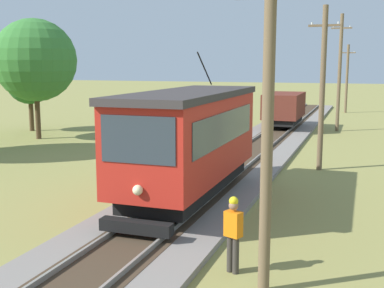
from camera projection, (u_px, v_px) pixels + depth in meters
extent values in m
cube|color=red|center=(190.00, 137.00, 16.56)|extent=(2.50, 8.00, 2.60)
cube|color=#383333|center=(190.00, 94.00, 16.33)|extent=(2.60, 8.32, 0.22)
cube|color=black|center=(190.00, 183.00, 16.81)|extent=(2.10, 7.04, 0.44)
cube|color=#2D3842|center=(138.00, 140.00, 12.74)|extent=(2.10, 0.03, 1.25)
cube|color=#2D3842|center=(226.00, 127.00, 16.09)|extent=(0.02, 6.72, 1.04)
sphere|color=#F4EAB2|center=(138.00, 190.00, 12.91)|extent=(0.28, 0.28, 0.28)
cylinder|color=black|center=(205.00, 69.00, 17.69)|extent=(0.05, 1.67, 1.19)
cube|color=black|center=(136.00, 227.00, 12.93)|extent=(2.00, 0.36, 0.32)
cylinder|color=black|center=(165.00, 199.00, 14.72)|extent=(1.54, 0.80, 0.80)
cylinder|color=black|center=(209.00, 169.00, 18.90)|extent=(1.54, 0.80, 0.80)
cube|color=maroon|center=(284.00, 105.00, 35.45)|extent=(2.40, 5.20, 1.70)
cube|color=black|center=(284.00, 120.00, 35.62)|extent=(2.02, 4.78, 0.38)
cylinder|color=black|center=(280.00, 123.00, 34.17)|extent=(1.54, 0.76, 0.76)
cylinder|color=black|center=(287.00, 118.00, 37.08)|extent=(1.54, 0.76, 0.76)
cylinder|color=brown|center=(267.00, 130.00, 9.86)|extent=(0.24, 0.29, 6.81)
cylinder|color=brown|center=(322.00, 89.00, 21.70)|extent=(0.24, 0.25, 7.19)
cube|color=brown|center=(325.00, 25.00, 21.26)|extent=(1.40, 0.10, 0.10)
cylinder|color=silver|center=(312.00, 23.00, 21.43)|extent=(0.08, 0.08, 0.10)
cylinder|color=silver|center=(338.00, 23.00, 21.07)|extent=(0.08, 0.08, 0.10)
cylinder|color=brown|center=(339.00, 73.00, 34.44)|extent=(0.24, 0.32, 8.10)
cube|color=brown|center=(342.00, 28.00, 33.95)|extent=(1.40, 0.10, 0.10)
cylinder|color=silver|center=(333.00, 27.00, 34.11)|extent=(0.08, 0.08, 0.10)
cylinder|color=silver|center=(350.00, 26.00, 33.76)|extent=(0.08, 0.08, 0.10)
cylinder|color=brown|center=(347.00, 79.00, 47.71)|extent=(0.24, 0.29, 6.53)
cube|color=brown|center=(348.00, 53.00, 47.31)|extent=(1.40, 0.10, 0.10)
cylinder|color=silver|center=(342.00, 52.00, 47.47)|extent=(0.08, 0.08, 0.10)
cylinder|color=silver|center=(354.00, 52.00, 47.11)|extent=(0.08, 0.08, 0.10)
cylinder|color=#38332D|center=(230.00, 254.00, 11.29)|extent=(0.15, 0.15, 0.86)
cylinder|color=#38332D|center=(236.00, 255.00, 11.19)|extent=(0.15, 0.15, 0.86)
cube|color=orange|center=(233.00, 224.00, 11.12)|extent=(0.44, 0.37, 0.58)
sphere|color=#936B51|center=(234.00, 205.00, 11.06)|extent=(0.22, 0.22, 0.22)
sphere|color=yellow|center=(234.00, 201.00, 11.04)|extent=(0.21, 0.21, 0.21)
cylinder|color=#4C3823|center=(31.00, 115.00, 35.05)|extent=(0.32, 0.32, 2.31)
sphere|color=#235B23|center=(30.00, 81.00, 34.68)|extent=(3.25, 3.25, 3.25)
cylinder|color=#4C3823|center=(38.00, 115.00, 31.25)|extent=(0.32, 0.32, 3.01)
sphere|color=#387A33|center=(35.00, 60.00, 30.70)|extent=(5.11, 5.11, 5.11)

